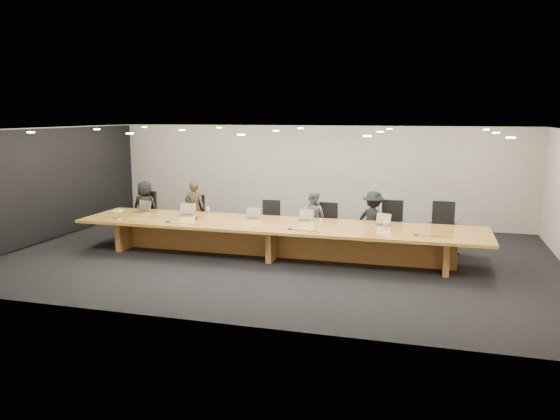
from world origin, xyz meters
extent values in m
plane|color=black|center=(0.00, 0.00, 0.00)|extent=(12.00, 12.00, 0.00)
cube|color=beige|center=(0.00, 4.00, 1.40)|extent=(12.00, 0.02, 2.80)
cube|color=black|center=(-5.94, 0.00, 1.37)|extent=(0.08, 7.84, 2.74)
cube|color=#91611F|center=(0.00, 0.00, 0.72)|extent=(9.00, 1.80, 0.06)
cube|color=brown|center=(0.00, 0.00, 0.34)|extent=(7.65, 0.15, 0.69)
cube|color=brown|center=(-3.60, 0.00, 0.34)|extent=(0.12, 1.26, 0.69)
cube|color=brown|center=(0.00, 0.00, 0.34)|extent=(0.12, 1.26, 0.69)
cube|color=brown|center=(3.60, 0.00, 0.34)|extent=(0.12, 1.26, 0.69)
imported|color=black|center=(-3.90, 1.18, 0.71)|extent=(0.70, 0.46, 1.42)
imported|color=#312B1B|center=(-2.52, 1.24, 0.74)|extent=(0.54, 0.36, 1.48)
imported|color=slate|center=(0.55, 1.27, 0.66)|extent=(0.77, 0.68, 1.33)
imported|color=black|center=(1.99, 1.21, 0.69)|extent=(1.02, 0.80, 1.38)
cylinder|color=#B1C1BC|center=(-1.72, 0.23, 0.88)|extent=(0.09, 0.09, 0.25)
cylinder|color=brown|center=(-1.85, -0.12, 0.80)|extent=(0.09, 0.09, 0.10)
cone|color=silver|center=(0.94, 0.34, 0.79)|extent=(0.09, 0.09, 0.09)
cone|color=white|center=(2.33, 0.37, 0.80)|extent=(0.09, 0.09, 0.10)
cube|color=white|center=(-4.23, 0.43, 0.76)|extent=(0.25, 0.21, 0.01)
cube|color=#53BB32|center=(-4.23, 0.43, 0.78)|extent=(0.19, 0.13, 0.03)
cube|color=#A6A5AA|center=(-3.71, -0.42, 0.76)|extent=(0.22, 0.19, 0.03)
cone|color=black|center=(-2.34, -0.55, 0.77)|extent=(0.16, 0.16, 0.03)
cone|color=black|center=(0.45, -0.53, 0.77)|extent=(0.13, 0.13, 0.03)
cone|color=black|center=(3.00, -0.37, 0.76)|extent=(0.13, 0.13, 0.03)
camera|label=1|loc=(3.29, -11.29, 3.14)|focal=35.00mm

